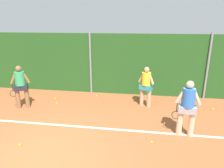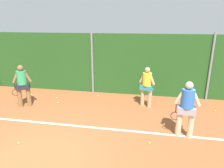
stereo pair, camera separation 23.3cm
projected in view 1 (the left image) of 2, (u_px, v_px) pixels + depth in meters
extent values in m
plane|color=#A85B33|center=(65.00, 128.00, 6.89)|extent=(29.21, 29.21, 0.00)
cube|color=#23511E|center=(91.00, 64.00, 10.07)|extent=(18.98, 0.25, 2.97)
cylinder|color=gray|center=(90.00, 63.00, 9.89)|extent=(0.10, 0.10, 3.08)
cylinder|color=gray|center=(208.00, 67.00, 9.11)|extent=(0.10, 0.10, 3.08)
cube|color=white|center=(67.00, 126.00, 7.06)|extent=(13.87, 0.10, 0.01)
cylinder|color=beige|center=(191.00, 125.00, 6.32)|extent=(0.18, 0.18, 0.80)
cylinder|color=beige|center=(179.00, 123.00, 6.41)|extent=(0.18, 0.18, 0.80)
cube|color=#99999E|center=(187.00, 109.00, 6.21)|extent=(0.57, 0.38, 0.21)
cylinder|color=blue|center=(189.00, 97.00, 6.10)|extent=(0.39, 0.39, 0.57)
sphere|color=beige|center=(190.00, 85.00, 5.98)|extent=(0.23, 0.23, 0.23)
cylinder|color=beige|center=(197.00, 97.00, 6.03)|extent=(0.32, 0.14, 0.53)
cylinder|color=beige|center=(181.00, 95.00, 6.14)|extent=(0.32, 0.14, 0.53)
cylinder|color=black|center=(177.00, 107.00, 6.23)|extent=(0.03, 0.03, 0.28)
torus|color=#26262B|center=(176.00, 115.00, 6.31)|extent=(0.28, 0.06, 0.28)
cylinder|color=#8C603D|center=(27.00, 98.00, 8.47)|extent=(0.18, 0.18, 0.80)
cylinder|color=#8C603D|center=(18.00, 99.00, 8.38)|extent=(0.18, 0.18, 0.80)
cube|color=#23232D|center=(21.00, 87.00, 8.28)|extent=(0.61, 0.50, 0.21)
cylinder|color=#339E60|center=(20.00, 78.00, 8.16)|extent=(0.39, 0.39, 0.57)
sphere|color=#8C603D|center=(18.00, 69.00, 8.04)|extent=(0.23, 0.23, 0.23)
cylinder|color=#8C603D|center=(25.00, 77.00, 8.21)|extent=(0.31, 0.20, 0.54)
cylinder|color=#8C603D|center=(14.00, 78.00, 8.09)|extent=(0.31, 0.20, 0.54)
cylinder|color=black|center=(13.00, 87.00, 8.14)|extent=(0.03, 0.03, 0.28)
torus|color=#26262B|center=(14.00, 94.00, 8.22)|extent=(0.27, 0.14, 0.28)
cylinder|color=tan|center=(142.00, 97.00, 8.69)|extent=(0.17, 0.17, 0.76)
cylinder|color=tan|center=(149.00, 99.00, 8.51)|extent=(0.17, 0.17, 0.76)
cube|color=teal|center=(146.00, 87.00, 8.46)|extent=(0.58, 0.48, 0.20)
cylinder|color=yellow|center=(146.00, 79.00, 8.35)|extent=(0.37, 0.37, 0.54)
sphere|color=tan|center=(147.00, 70.00, 8.23)|extent=(0.22, 0.22, 0.22)
cylinder|color=tan|center=(142.00, 77.00, 8.45)|extent=(0.29, 0.19, 0.51)
cylinder|color=tan|center=(151.00, 79.00, 8.22)|extent=(0.29, 0.19, 0.51)
sphere|color=#CCDB33|center=(29.00, 95.00, 9.86)|extent=(0.07, 0.07, 0.07)
sphere|color=#CCDB33|center=(213.00, 109.00, 8.30)|extent=(0.07, 0.07, 0.07)
sphere|color=#CCDB33|center=(55.00, 98.00, 9.46)|extent=(0.07, 0.07, 0.07)
sphere|color=#CCDB33|center=(57.00, 103.00, 8.91)|extent=(0.07, 0.07, 0.07)
sphere|color=#CCDB33|center=(151.00, 142.00, 6.04)|extent=(0.07, 0.07, 0.07)
sphere|color=#CCDB33|center=(20.00, 145.00, 5.90)|extent=(0.07, 0.07, 0.07)
sphere|color=#CCDB33|center=(97.00, 96.00, 9.77)|extent=(0.07, 0.07, 0.07)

